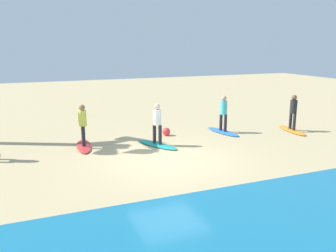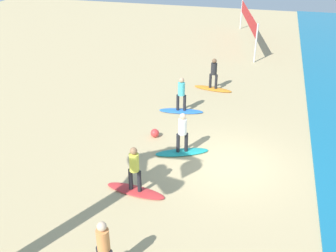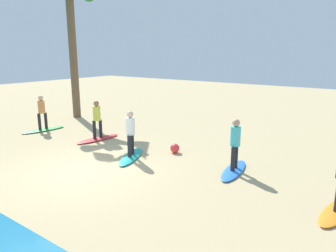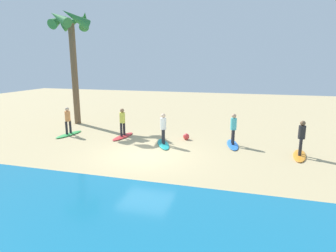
{
  "view_description": "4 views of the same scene",
  "coord_description": "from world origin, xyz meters",
  "px_view_note": "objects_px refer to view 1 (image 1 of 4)",
  "views": [
    {
      "loc": [
        4.64,
        11.29,
        4.05
      ],
      "look_at": [
        -0.79,
        -1.93,
        0.78
      ],
      "focal_mm": 38.58,
      "sensor_mm": 36.0,
      "label": 1
    },
    {
      "loc": [
        12.11,
        0.96,
        7.96
      ],
      "look_at": [
        -0.43,
        -2.51,
        1.06
      ],
      "focal_mm": 40.91,
      "sensor_mm": 36.0,
      "label": 2
    },
    {
      "loc": [
        -7.87,
        6.2,
        3.77
      ],
      "look_at": [
        -1.56,
        -2.48,
        1.25
      ],
      "focal_mm": 34.0,
      "sensor_mm": 36.0,
      "label": 3
    },
    {
      "loc": [
        -4.58,
        12.2,
        4.34
      ],
      "look_at": [
        -0.49,
        -2.24,
        0.99
      ],
      "focal_mm": 30.33,
      "sensor_mm": 36.0,
      "label": 4
    }
  ],
  "objects_px": {
    "surfer_blue": "(224,111)",
    "beach_ball": "(166,132)",
    "surfboard_red": "(84,146)",
    "surfer_teal": "(157,121)",
    "surfboard_orange": "(292,130)",
    "surfboard_blue": "(223,132)",
    "surfer_orange": "(293,110)",
    "surfer_red": "(83,122)",
    "surfboard_teal": "(157,145)"
  },
  "relations": [
    {
      "from": "surfboard_teal",
      "to": "surfer_teal",
      "type": "height_order",
      "value": "surfer_teal"
    },
    {
      "from": "surfer_orange",
      "to": "surfboard_red",
      "type": "bearing_deg",
      "value": -5.96
    },
    {
      "from": "surfboard_teal",
      "to": "surfer_teal",
      "type": "relative_size",
      "value": 1.28
    },
    {
      "from": "surfer_teal",
      "to": "beach_ball",
      "type": "height_order",
      "value": "surfer_teal"
    },
    {
      "from": "surfer_red",
      "to": "surfboard_blue",
      "type": "bearing_deg",
      "value": 179.98
    },
    {
      "from": "surfboard_red",
      "to": "surfer_blue",
      "type": "bearing_deg",
      "value": 96.53
    },
    {
      "from": "surfboard_teal",
      "to": "beach_ball",
      "type": "relative_size",
      "value": 5.84
    },
    {
      "from": "surfer_orange",
      "to": "beach_ball",
      "type": "bearing_deg",
      "value": -14.31
    },
    {
      "from": "surfboard_orange",
      "to": "beach_ball",
      "type": "distance_m",
      "value": 6.0
    },
    {
      "from": "surfer_teal",
      "to": "surfboard_red",
      "type": "relative_size",
      "value": 0.78
    },
    {
      "from": "beach_ball",
      "to": "surfboard_blue",
      "type": "bearing_deg",
      "value": 169.59
    },
    {
      "from": "surfer_blue",
      "to": "beach_ball",
      "type": "height_order",
      "value": "surfer_blue"
    },
    {
      "from": "beach_ball",
      "to": "surfer_red",
      "type": "bearing_deg",
      "value": 7.35
    },
    {
      "from": "surfboard_red",
      "to": "surfer_red",
      "type": "xyz_separation_m",
      "value": [
        0.0,
        0.0,
        0.99
      ]
    },
    {
      "from": "surfer_teal",
      "to": "surfer_red",
      "type": "distance_m",
      "value": 2.94
    },
    {
      "from": "surfboard_blue",
      "to": "surfboard_red",
      "type": "height_order",
      "value": "same"
    },
    {
      "from": "surfboard_orange",
      "to": "surfer_teal",
      "type": "bearing_deg",
      "value": -81.79
    },
    {
      "from": "surfer_orange",
      "to": "surfboard_teal",
      "type": "relative_size",
      "value": 0.78
    },
    {
      "from": "surfer_blue",
      "to": "surfboard_teal",
      "type": "xyz_separation_m",
      "value": [
        3.61,
        0.92,
        -0.99
      ]
    },
    {
      "from": "surfer_blue",
      "to": "beach_ball",
      "type": "xyz_separation_m",
      "value": [
        2.65,
        -0.49,
        -0.86
      ]
    },
    {
      "from": "surfboard_blue",
      "to": "beach_ball",
      "type": "distance_m",
      "value": 2.7
    },
    {
      "from": "beach_ball",
      "to": "surfer_orange",
      "type": "bearing_deg",
      "value": 165.69
    },
    {
      "from": "surfboard_orange",
      "to": "surfer_red",
      "type": "height_order",
      "value": "surfer_red"
    },
    {
      "from": "beach_ball",
      "to": "surfboard_orange",
      "type": "bearing_deg",
      "value": 165.69
    },
    {
      "from": "surfboard_orange",
      "to": "surfboard_blue",
      "type": "bearing_deg",
      "value": -98.62
    },
    {
      "from": "surfboard_blue",
      "to": "surfboard_orange",
      "type": "bearing_deg",
      "value": 63.25
    },
    {
      "from": "surfer_orange",
      "to": "beach_ball",
      "type": "relative_size",
      "value": 4.56
    },
    {
      "from": "surfboard_red",
      "to": "surfer_teal",
      "type": "bearing_deg",
      "value": 78.29
    },
    {
      "from": "surfboard_orange",
      "to": "surfer_teal",
      "type": "xyz_separation_m",
      "value": [
        6.78,
        -0.08,
        0.99
      ]
    },
    {
      "from": "surfer_orange",
      "to": "surfer_red",
      "type": "relative_size",
      "value": 1.0
    },
    {
      "from": "surfboard_teal",
      "to": "surfboard_red",
      "type": "distance_m",
      "value": 2.94
    },
    {
      "from": "surfer_teal",
      "to": "surfer_orange",
      "type": "bearing_deg",
      "value": 179.35
    },
    {
      "from": "surfboard_orange",
      "to": "surfer_red",
      "type": "relative_size",
      "value": 1.28
    },
    {
      "from": "surfboard_red",
      "to": "surfer_red",
      "type": "height_order",
      "value": "surfer_red"
    },
    {
      "from": "surfer_orange",
      "to": "surfboard_teal",
      "type": "xyz_separation_m",
      "value": [
        6.78,
        -0.08,
        -0.99
      ]
    },
    {
      "from": "surfer_red",
      "to": "surfboard_teal",
      "type": "bearing_deg",
      "value": 161.75
    },
    {
      "from": "surfboard_teal",
      "to": "beach_ball",
      "type": "xyz_separation_m",
      "value": [
        -0.96,
        -1.41,
        0.13
      ]
    },
    {
      "from": "surfboard_blue",
      "to": "surfboard_teal",
      "type": "distance_m",
      "value": 3.72
    },
    {
      "from": "surfer_orange",
      "to": "surfboard_red",
      "type": "relative_size",
      "value": 0.78
    },
    {
      "from": "surfer_blue",
      "to": "beach_ball",
      "type": "distance_m",
      "value": 2.83
    },
    {
      "from": "surfboard_teal",
      "to": "beach_ball",
      "type": "distance_m",
      "value": 1.71
    },
    {
      "from": "surfer_orange",
      "to": "beach_ball",
      "type": "distance_m",
      "value": 6.06
    },
    {
      "from": "surfer_red",
      "to": "surfer_teal",
      "type": "bearing_deg",
      "value": 161.75
    },
    {
      "from": "surfer_red",
      "to": "beach_ball",
      "type": "distance_m",
      "value": 3.88
    },
    {
      "from": "surfboard_blue",
      "to": "surfboard_teal",
      "type": "relative_size",
      "value": 1.0
    },
    {
      "from": "surfer_orange",
      "to": "surfboard_blue",
      "type": "bearing_deg",
      "value": -17.48
    },
    {
      "from": "surfboard_orange",
      "to": "beach_ball",
      "type": "bearing_deg",
      "value": -95.46
    },
    {
      "from": "surfer_blue",
      "to": "surfboard_orange",
      "type": "bearing_deg",
      "value": 162.52
    },
    {
      "from": "surfer_blue",
      "to": "surfboard_teal",
      "type": "height_order",
      "value": "surfer_blue"
    },
    {
      "from": "surfer_orange",
      "to": "surfer_blue",
      "type": "bearing_deg",
      "value": -17.48
    }
  ]
}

